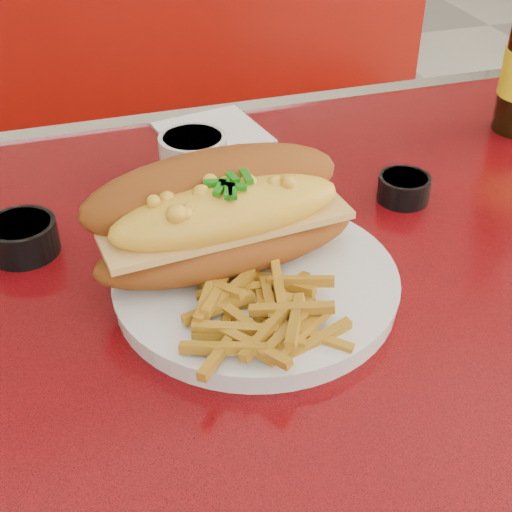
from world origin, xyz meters
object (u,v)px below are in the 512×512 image
object	(u,v)px
sauce_cup_left	(22,236)
booth_bench_far	(188,239)
sauce_cup_right	(404,187)
mac_hoagie	(222,215)
fork	(305,250)
diner_table	(345,400)
gravy_ramekin	(193,153)
dinner_plate	(256,283)

from	to	relation	value
sauce_cup_left	booth_bench_far	bearing A→B (deg)	66.63
booth_bench_far	sauce_cup_right	xyz separation A→B (m)	(0.10, -0.69, 0.50)
mac_hoagie	fork	bearing A→B (deg)	-14.19
diner_table	booth_bench_far	bearing A→B (deg)	90.00
fork	sauce_cup_right	world-z (taller)	sauce_cup_right
diner_table	mac_hoagie	size ratio (longest dim) A/B	4.83
booth_bench_far	sauce_cup_left	distance (m)	0.89
booth_bench_far	sauce_cup_right	distance (m)	0.86
diner_table	gravy_ramekin	distance (m)	0.32
diner_table	booth_bench_far	size ratio (longest dim) A/B	1.03
booth_bench_far	fork	distance (m)	0.92
dinner_plate	sauce_cup_left	world-z (taller)	sauce_cup_left
gravy_ramekin	fork	bearing A→B (deg)	-74.97
diner_table	fork	xyz separation A→B (m)	(-0.04, 0.04, 0.18)
booth_bench_far	fork	bearing A→B (deg)	-92.89
dinner_plate	fork	distance (m)	0.06
sauce_cup_right	gravy_ramekin	bearing A→B (deg)	146.88
diner_table	sauce_cup_left	distance (m)	0.37
booth_bench_far	sauce_cup_left	world-z (taller)	booth_bench_far
diner_table	sauce_cup_right	bearing A→B (deg)	47.97
diner_table	dinner_plate	distance (m)	0.20
fork	sauce_cup_left	xyz separation A→B (m)	(-0.25, 0.10, 0.00)
diner_table	fork	size ratio (longest dim) A/B	10.18
mac_hoagie	sauce_cup_left	xyz separation A→B (m)	(-0.18, 0.09, -0.05)
diner_table	gravy_ramekin	xyz separation A→B (m)	(-0.10, 0.25, 0.18)
fork	booth_bench_far	bearing A→B (deg)	-25.42
diner_table	gravy_ramekin	world-z (taller)	gravy_ramekin
booth_bench_far	sauce_cup_left	xyz separation A→B (m)	(-0.29, -0.67, 0.50)
gravy_ramekin	sauce_cup_left	world-z (taller)	gravy_ramekin
diner_table	booth_bench_far	world-z (taller)	booth_bench_far
mac_hoagie	fork	size ratio (longest dim) A/B	2.11
mac_hoagie	gravy_ramekin	xyz separation A→B (m)	(0.02, 0.20, -0.04)
booth_bench_far	mac_hoagie	xyz separation A→B (m)	(-0.12, -0.76, 0.55)
dinner_plate	diner_table	bearing A→B (deg)	-6.19
diner_table	mac_hoagie	distance (m)	0.26
dinner_plate	sauce_cup_left	bearing A→B (deg)	146.98
dinner_plate	fork	xyz separation A→B (m)	(0.06, 0.03, 0.01)
gravy_ramekin	booth_bench_far	bearing A→B (deg)	80.32
booth_bench_far	mac_hoagie	world-z (taller)	booth_bench_far
dinner_plate	mac_hoagie	size ratio (longest dim) A/B	1.28
booth_bench_far	gravy_ramekin	world-z (taller)	booth_bench_far
dinner_plate	gravy_ramekin	bearing A→B (deg)	90.20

